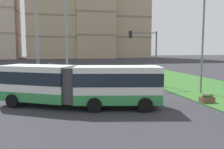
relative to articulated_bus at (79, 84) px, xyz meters
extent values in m
cube|color=silver|center=(2.63, -0.98, 0.07)|extent=(6.39, 3.72, 2.55)
cube|color=#338C47|center=(2.63, -0.98, -0.85)|extent=(6.42, 3.74, 0.70)
cube|color=#19232D|center=(2.63, -0.98, 0.50)|extent=(6.44, 3.76, 0.90)
cube|color=silver|center=(-2.98, 1.22, 0.07)|extent=(5.75, 4.77, 2.55)
cube|color=#338C47|center=(-2.98, 1.22, -0.85)|extent=(5.78, 4.80, 0.70)
cube|color=#19232D|center=(-2.98, 1.22, 0.50)|extent=(5.81, 4.83, 0.90)
cylinder|color=#383838|center=(-0.30, -0.34, 0.07)|extent=(2.40, 2.40, 2.45)
cylinder|color=black|center=(4.66, -0.14, -1.15)|extent=(1.04, 0.49, 1.00)
cylinder|color=black|center=(4.13, -2.58, -1.15)|extent=(1.04, 0.49, 1.00)
cylinder|color=black|center=(1.34, 0.59, -1.15)|extent=(1.04, 0.49, 1.00)
cylinder|color=black|center=(0.81, -1.86, -1.15)|extent=(1.04, 0.49, 1.00)
cylinder|color=black|center=(-3.48, 2.95, -1.15)|extent=(1.01, 0.74, 1.00)
cylinder|color=black|center=(-4.73, 0.79, -1.15)|extent=(1.01, 0.74, 1.00)
sphere|color=#F9EFC6|center=(5.78, -0.74, -0.85)|extent=(0.24, 0.24, 0.24)
sphere|color=#F9EFC6|center=(5.40, -2.50, -0.85)|extent=(0.24, 0.24, 0.24)
cube|color=black|center=(-3.26, 9.71, -1.07)|extent=(4.43, 1.87, 0.80)
cube|color=black|center=(-3.41, 9.71, -0.37)|extent=(2.40, 1.72, 0.60)
cylinder|color=black|center=(-1.78, 10.64, -1.33)|extent=(0.64, 0.23, 0.64)
cylinder|color=black|center=(-1.75, 8.84, -1.33)|extent=(0.64, 0.23, 0.64)
cylinder|color=black|center=(-4.78, 10.59, -1.33)|extent=(0.64, 0.23, 0.64)
cylinder|color=black|center=(-4.75, 8.79, -1.33)|extent=(0.64, 0.23, 0.64)
cube|color=brown|center=(9.76, -1.22, -1.35)|extent=(1.10, 0.56, 0.44)
ellipsoid|color=#2D6B28|center=(9.76, -1.22, -1.03)|extent=(0.99, 0.50, 0.28)
sphere|color=#D14C99|center=(9.48, -1.22, -0.93)|extent=(0.20, 0.20, 0.20)
sphere|color=#D14C99|center=(9.76, -1.14, -0.93)|extent=(0.20, 0.20, 0.20)
sphere|color=#D14C99|center=(10.04, -1.28, -0.93)|extent=(0.20, 0.20, 0.20)
cylinder|color=#474C51|center=(9.36, 7.75, 1.42)|extent=(0.16, 0.16, 6.15)
cylinder|color=#474C51|center=(7.69, 7.75, 4.29)|extent=(3.34, 0.10, 0.10)
cube|color=black|center=(6.32, 7.75, 4.09)|extent=(0.28, 0.28, 0.80)
sphere|color=red|center=(6.32, 7.75, 4.34)|extent=(0.16, 0.16, 0.16)
sphere|color=yellow|center=(6.32, 7.75, 4.08)|extent=(0.16, 0.16, 0.16)
sphere|color=green|center=(6.32, 7.75, 3.82)|extent=(0.16, 0.16, 0.16)
cylinder|color=slate|center=(11.66, 2.47, 2.76)|extent=(0.18, 0.18, 8.83)
cube|color=#85765B|center=(-2.23, 88.09, 7.13)|extent=(20.77, 16.82, 0.70)
cube|color=#85765B|center=(-2.23, 88.09, 15.56)|extent=(20.77, 16.82, 0.70)
cube|color=tan|center=(14.82, 86.52, 21.64)|extent=(16.07, 15.11, 46.59)
cube|color=#85765B|center=(14.82, 86.52, 8.01)|extent=(16.27, 15.31, 0.70)
cube|color=#85765B|center=(14.82, 86.52, 17.33)|extent=(16.27, 15.31, 0.70)
cube|color=tan|center=(30.58, 92.12, 24.65)|extent=(18.56, 18.71, 52.62)
cube|color=#85765B|center=(30.58, 92.12, 7.47)|extent=(18.76, 18.91, 0.70)
cube|color=#85765B|center=(30.58, 92.12, 16.24)|extent=(18.76, 18.91, 0.70)
cube|color=#85765B|center=(30.58, 92.12, 25.00)|extent=(18.76, 18.91, 0.70)
camera|label=1|loc=(-1.62, -17.31, 2.63)|focal=38.38mm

